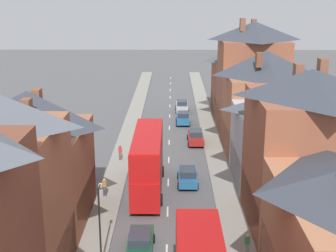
% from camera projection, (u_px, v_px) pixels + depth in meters
% --- Properties ---
extents(pavement_left, '(2.20, 104.00, 0.14)m').
position_uv_depth(pavement_left, '(123.00, 153.00, 51.57)').
color(pavement_left, gray).
rests_on(pavement_left, ground).
extents(pavement_right, '(2.20, 104.00, 0.14)m').
position_uv_depth(pavement_right, '(215.00, 153.00, 51.48)').
color(pavement_right, gray).
rests_on(pavement_right, ground).
extents(centre_line_dashes, '(0.14, 97.80, 0.01)m').
position_uv_depth(centre_line_dashes, '(169.00, 160.00, 49.62)').
color(centre_line_dashes, silver).
rests_on(centre_line_dashes, ground).
extents(terrace_row_right, '(8.00, 72.56, 14.17)m').
position_uv_depth(terrace_row_right, '(298.00, 152.00, 36.28)').
color(terrace_row_right, brown).
rests_on(terrace_row_right, ground).
extents(double_decker_bus_lead, '(2.74, 10.80, 5.30)m').
position_uv_depth(double_decker_bus_lead, '(148.00, 161.00, 41.36)').
color(double_decker_bus_lead, red).
rests_on(double_decker_bus_lead, ground).
extents(car_near_blue, '(1.90, 3.95, 1.58)m').
position_uv_depth(car_near_blue, '(188.00, 176.00, 43.24)').
color(car_near_blue, '#236093').
rests_on(car_near_blue, ground).
extents(car_near_silver, '(1.90, 3.80, 1.67)m').
position_uv_depth(car_near_silver, '(183.00, 118.00, 62.67)').
color(car_near_silver, '#236093').
rests_on(car_near_silver, ground).
extents(car_parked_right_a, '(1.90, 4.22, 1.61)m').
position_uv_depth(car_parked_right_a, '(140.00, 242.00, 31.92)').
color(car_parked_right_a, '#144728').
rests_on(car_parked_right_a, ground).
extents(car_mid_black, '(1.90, 4.36, 1.68)m').
position_uv_depth(car_mid_black, '(196.00, 136.00, 54.75)').
color(car_mid_black, maroon).
rests_on(car_mid_black, ground).
extents(car_parked_left_b, '(1.90, 4.04, 1.69)m').
position_uv_depth(car_parked_left_b, '(182.00, 106.00, 69.05)').
color(car_parked_left_b, '#B7BABF').
rests_on(car_parked_left_b, ground).
extents(pedestrian_mid_right, '(0.36, 0.22, 1.61)m').
position_uv_depth(pedestrian_mid_right, '(247.00, 243.00, 31.36)').
color(pedestrian_mid_right, gray).
rests_on(pedestrian_mid_right, pavement_right).
extents(pedestrian_far_left, '(0.36, 0.22, 1.61)m').
position_uv_depth(pedestrian_far_left, '(105.00, 186.00, 40.42)').
color(pedestrian_far_left, '#3D4256').
rests_on(pedestrian_far_left, pavement_left).
extents(pedestrian_far_right, '(0.36, 0.22, 1.61)m').
position_uv_depth(pedestrian_far_right, '(120.00, 152.00, 49.01)').
color(pedestrian_far_right, brown).
rests_on(pedestrian_far_right, pavement_left).
extents(street_lamp, '(0.20, 1.12, 5.50)m').
position_uv_depth(street_lamp, '(100.00, 220.00, 29.85)').
color(street_lamp, black).
rests_on(street_lamp, ground).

